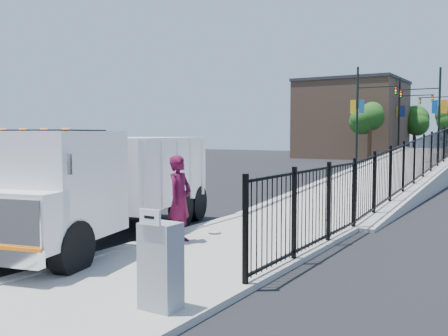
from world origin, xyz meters
The scene contains 17 objects.
ground centered at (0.00, 0.00, 0.00)m, with size 120.00×120.00×0.00m, color black.
sidewalk centered at (1.93, -2.00, 0.06)m, with size 3.55×12.00×0.12m, color #9E998E.
curb centered at (0.00, -2.00, 0.08)m, with size 0.30×12.00×0.16m, color #ADAAA3.
ramp centered at (2.12, 16.00, 0.00)m, with size 3.95×24.00×1.70m, color #9E998E.
iron_fence centered at (3.55, 12.00, 0.90)m, with size 0.10×28.00×1.80m, color black.
truck centered at (-1.27, -0.55, 1.54)m, with size 4.35×8.34×2.73m.
worker centered at (0.70, 0.00, 1.12)m, with size 0.73×0.48×2.01m, color #510B29.
utility_cabinet centered at (3.10, -3.67, 0.75)m, with size 0.55×0.40×1.25m, color gray.
arrow_sign centered at (3.10, -3.89, 1.48)m, with size 0.35×0.04×0.22m, color white.
debris centered at (0.84, 1.26, 0.16)m, with size 0.33×0.33×0.08m, color silver.
light_pole_0 centered at (-4.32, 31.30, 4.36)m, with size 3.77×0.22×8.00m.
light_pole_1 centered at (0.74, 35.01, 4.36)m, with size 3.78×0.22×8.00m.
light_pole_2 centered at (-3.40, 42.19, 4.36)m, with size 3.77×0.22×8.00m.
light_pole_3 centered at (0.32, 45.73, 4.36)m, with size 3.78×0.22×8.00m.
tree_0 centered at (-4.92, 36.21, 3.94)m, with size 2.57×2.57×5.28m.
tree_2 centered at (-3.64, 49.74, 3.97)m, with size 3.11×3.11×5.55m.
building centered at (-9.00, 44.00, 4.00)m, with size 10.00×10.00×8.00m, color #8C664C.
Camera 1 is at (7.54, -9.16, 2.64)m, focal length 40.00 mm.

